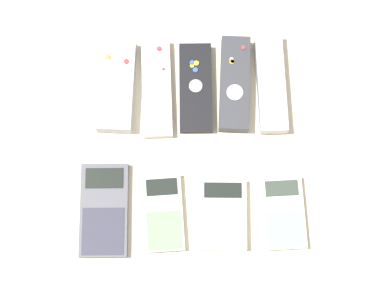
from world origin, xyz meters
The scene contains 10 objects.
ground_plane centered at (0.00, 0.00, 0.00)m, with size 3.00×3.00×0.00m, color beige.
remote_0 centered at (-0.13, 0.11, 0.01)m, with size 0.07×0.17×0.03m.
remote_1 centered at (-0.06, 0.11, 0.01)m, with size 0.06×0.18×0.02m.
remote_2 centered at (0.01, 0.11, 0.01)m, with size 0.06×0.16×0.02m.
remote_3 centered at (0.07, 0.12, 0.01)m, with size 0.06×0.17×0.03m.
remote_4 centered at (0.14, 0.12, 0.01)m, with size 0.05×0.18×0.03m.
calculator_0 centered at (-0.15, -0.10, 0.01)m, with size 0.08×0.16×0.02m.
calculator_1 centered at (-0.05, -0.11, 0.01)m, with size 0.07×0.13×0.02m.
calculator_2 centered at (0.05, -0.11, 0.01)m, with size 0.08×0.12×0.02m.
calculator_3 centered at (0.15, -0.11, 0.01)m, with size 0.08×0.12×0.02m.
Camera 1 is at (0.00, -0.24, 1.07)m, focal length 60.00 mm.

